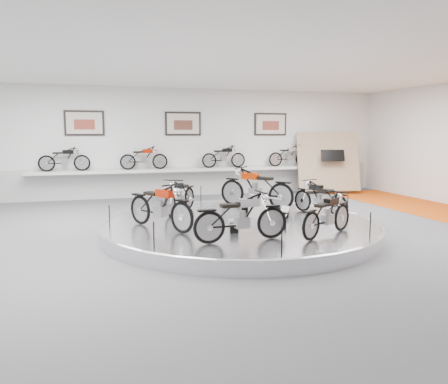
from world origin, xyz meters
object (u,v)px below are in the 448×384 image
object	(u,v)px
display_platform	(240,228)
bike_c	(180,195)
bike_d	(160,206)
bike_f	(327,214)
bike_b	(256,188)
bike_e	(241,217)
shelf	(185,170)
bike_a	(320,198)

from	to	relation	value
display_platform	bike_c	distance (m)	2.00
bike_d	bike_f	distance (m)	3.50
bike_b	bike_e	bearing A→B (deg)	113.64
bike_c	bike_d	bearing A→B (deg)	11.49
shelf	bike_d	size ratio (longest dim) A/B	6.42
bike_e	bike_f	distance (m)	1.80
display_platform	shelf	size ratio (longest dim) A/B	0.58
bike_b	bike_a	bearing A→B (deg)	177.75
bike_d	display_platform	bearing A→B (deg)	65.63
shelf	bike_b	distance (m)	4.83
bike_c	bike_f	distance (m)	4.12
bike_d	bike_e	bearing A→B (deg)	8.60
display_platform	bike_d	size ratio (longest dim) A/B	3.73
bike_c	shelf	bearing A→B (deg)	-158.15
bike_f	shelf	bearing A→B (deg)	68.53
display_platform	bike_e	world-z (taller)	bike_e
bike_d	bike_b	bearing A→B (deg)	91.43
bike_b	bike_f	size ratio (longest dim) A/B	1.28
shelf	display_platform	bearing A→B (deg)	-90.00
bike_b	bike_f	world-z (taller)	bike_b
bike_b	bike_d	world-z (taller)	bike_b
shelf	bike_a	world-z (taller)	bike_a
bike_e	bike_a	bearing A→B (deg)	33.07
bike_c	bike_f	world-z (taller)	bike_c
bike_c	bike_f	xyz separation A→B (m)	(2.34, -3.39, -0.01)
bike_f	bike_a	bearing A→B (deg)	34.85
bike_a	bike_d	size ratio (longest dim) A/B	0.87
display_platform	bike_b	bearing A→B (deg)	58.61
bike_a	bike_e	xyz separation A→B (m)	(-2.78, -2.03, 0.04)
bike_d	bike_f	world-z (taller)	bike_d
shelf	bike_d	world-z (taller)	bike_d
bike_e	display_platform	bearing A→B (deg)	68.97
shelf	bike_f	distance (m)	8.34
bike_c	bike_b	bearing A→B (deg)	128.59
bike_b	bike_d	bearing A→B (deg)	81.94
shelf	bike_f	bearing A→B (deg)	-81.63
display_platform	bike_d	world-z (taller)	bike_d
bike_d	bike_e	distance (m)	2.03
bike_b	bike_c	distance (m)	2.16
display_platform	bike_d	distance (m)	2.03
display_platform	bike_c	world-z (taller)	bike_c
bike_b	bike_e	xyz separation A→B (m)	(-1.61, -3.47, -0.09)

